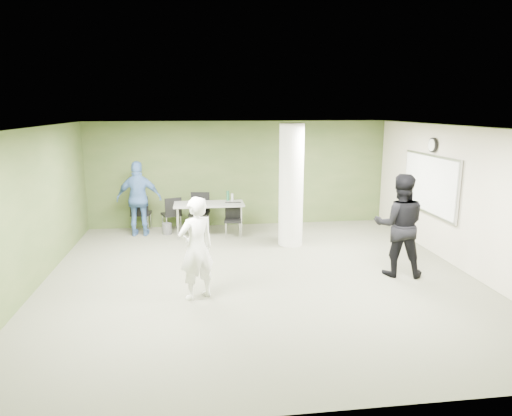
{
  "coord_description": "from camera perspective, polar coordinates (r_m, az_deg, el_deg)",
  "views": [
    {
      "loc": [
        -1.13,
        -8.1,
        3.13
      ],
      "look_at": [
        0.06,
        1.0,
        1.11
      ],
      "focal_mm": 32.0,
      "sensor_mm": 36.0,
      "label": 1
    }
  ],
  "objects": [
    {
      "name": "floor",
      "position": [
        8.75,
        0.47,
        -8.56
      ],
      "size": [
        8.0,
        8.0,
        0.0
      ],
      "primitive_type": "plane",
      "color": "#585946",
      "rests_on": "ground"
    },
    {
      "name": "ceiling",
      "position": [
        8.18,
        0.51,
        10.08
      ],
      "size": [
        8.0,
        8.0,
        0.0
      ],
      "primitive_type": "plane",
      "rotation": [
        3.14,
        0.0,
        0.0
      ],
      "color": "white",
      "rests_on": "wall_back"
    },
    {
      "name": "wall_back",
      "position": [
        12.27,
        -2.09,
        4.28
      ],
      "size": [
        8.0,
        2.8,
        0.02
      ],
      "primitive_type": "cube",
      "rotation": [
        1.57,
        0.0,
        0.0
      ],
      "color": "#3B5126",
      "rests_on": "floor"
    },
    {
      "name": "wall_left",
      "position": [
        8.76,
        -26.39,
        -0.3
      ],
      "size": [
        0.02,
        8.0,
        2.8
      ],
      "primitive_type": "cube",
      "color": "#3B5126",
      "rests_on": "floor"
    },
    {
      "name": "wall_right_cream",
      "position": [
        9.74,
        24.5,
        1.04
      ],
      "size": [
        0.02,
        8.0,
        2.8
      ],
      "primitive_type": "cube",
      "color": "beige",
      "rests_on": "floor"
    },
    {
      "name": "column",
      "position": [
        10.46,
        4.41,
        2.84
      ],
      "size": [
        0.56,
        0.56,
        2.8
      ],
      "primitive_type": "cylinder",
      "color": "silver",
      "rests_on": "floor"
    },
    {
      "name": "whiteboard",
      "position": [
        10.71,
        20.85,
        2.82
      ],
      "size": [
        0.05,
        2.3,
        1.3
      ],
      "color": "silver",
      "rests_on": "wall_right_cream"
    },
    {
      "name": "wall_clock",
      "position": [
        10.61,
        21.21,
        7.35
      ],
      "size": [
        0.06,
        0.32,
        0.32
      ],
      "color": "black",
      "rests_on": "wall_right_cream"
    },
    {
      "name": "folding_table",
      "position": [
        11.39,
        -5.82,
        0.37
      ],
      "size": [
        1.72,
        0.76,
        1.07
      ],
      "rotation": [
        0.0,
        0.0,
        -0.0
      ],
      "color": "gray",
      "rests_on": "floor"
    },
    {
      "name": "wastebasket",
      "position": [
        11.77,
        -11.06,
        -2.56
      ],
      "size": [
        0.24,
        0.24,
        0.28
      ],
      "primitive_type": "cylinder",
      "color": "#4C4C4C",
      "rests_on": "floor"
    },
    {
      "name": "chair_back_left",
      "position": [
        12.03,
        -14.26,
        -0.32
      ],
      "size": [
        0.52,
        0.52,
        0.96
      ],
      "rotation": [
        0.0,
        0.0,
        3.06
      ],
      "color": "black",
      "rests_on": "floor"
    },
    {
      "name": "chair_back_right",
      "position": [
        11.9,
        -10.43,
        -0.44
      ],
      "size": [
        0.57,
        0.57,
        0.91
      ],
      "rotation": [
        0.0,
        0.0,
        3.47
      ],
      "color": "black",
      "rests_on": "floor"
    },
    {
      "name": "chair_table_left",
      "position": [
        11.79,
        -7.05,
        -0.13
      ],
      "size": [
        0.57,
        0.57,
        1.01
      ],
      "rotation": [
        0.0,
        0.0,
        -0.16
      ],
      "color": "black",
      "rests_on": "floor"
    },
    {
      "name": "chair_table_right",
      "position": [
        11.34,
        -2.9,
        -1.11
      ],
      "size": [
        0.46,
        0.46,
        0.84
      ],
      "rotation": [
        0.0,
        0.0,
        -0.11
      ],
      "color": "black",
      "rests_on": "floor"
    },
    {
      "name": "woman_white",
      "position": [
        7.6,
        -7.46,
        -5.03
      ],
      "size": [
        0.76,
        0.67,
        1.74
      ],
      "primitive_type": "imported",
      "rotation": [
        0.0,
        0.0,
        3.65
      ],
      "color": "white",
      "rests_on": "floor"
    },
    {
      "name": "man_black",
      "position": [
        8.98,
        17.5,
        -2.06
      ],
      "size": [
        1.12,
        0.98,
        1.95
      ],
      "primitive_type": "imported",
      "rotation": [
        0.0,
        0.0,
        2.86
      ],
      "color": "black",
      "rests_on": "floor"
    },
    {
      "name": "man_blue",
      "position": [
        11.63,
        -14.42,
        1.12
      ],
      "size": [
        1.12,
        0.51,
        1.87
      ],
      "primitive_type": "imported",
      "rotation": [
        0.0,
        0.0,
        3.09
      ],
      "color": "#3E6299",
      "rests_on": "floor"
    }
  ]
}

